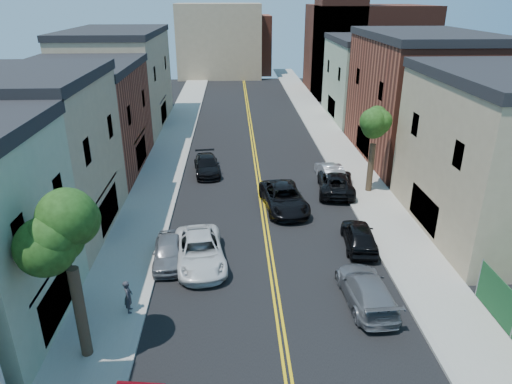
{
  "coord_description": "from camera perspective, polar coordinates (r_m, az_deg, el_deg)",
  "views": [
    {
      "loc": [
        -1.89,
        -0.86,
        13.38
      ],
      "look_at": [
        -0.56,
        25.73,
        2.0
      ],
      "focal_mm": 32.57,
      "sensor_mm": 36.0,
      "label": 1
    }
  ],
  "objects": [
    {
      "name": "sidewalk_left",
      "position": [
        43.39,
        -10.73,
        4.87
      ],
      "size": [
        3.2,
        100.0,
        0.15
      ],
      "primitive_type": "cube",
      "color": "gray",
      "rests_on": "ground"
    },
    {
      "name": "sidewalk_right",
      "position": [
        44.07,
        10.15,
        5.2
      ],
      "size": [
        3.2,
        100.0,
        0.15
      ],
      "primitive_type": "cube",
      "color": "gray",
      "rests_on": "ground"
    },
    {
      "name": "curb_left",
      "position": [
        43.18,
        -8.42,
        4.94
      ],
      "size": [
        0.3,
        100.0,
        0.15
      ],
      "primitive_type": "cube",
      "color": "gray",
      "rests_on": "ground"
    },
    {
      "name": "curb_right",
      "position": [
        43.72,
        7.9,
        5.2
      ],
      "size": [
        0.3,
        100.0,
        0.15
      ],
      "primitive_type": "cube",
      "color": "gray",
      "rests_on": "ground"
    },
    {
      "name": "bldg_left_tan_near",
      "position": [
        29.9,
        -26.65,
        3.35
      ],
      "size": [
        9.0,
        10.0,
        9.0
      ],
      "primitive_type": "cube",
      "color": "#998466",
      "rests_on": "ground"
    },
    {
      "name": "bldg_left_brick",
      "position": [
        39.91,
        -20.66,
        8.07
      ],
      "size": [
        9.0,
        12.0,
        8.0
      ],
      "primitive_type": "cube",
      "color": "brown",
      "rests_on": "ground"
    },
    {
      "name": "bldg_left_tan_far",
      "position": [
        52.99,
        -16.46,
        12.85
      ],
      "size": [
        9.0,
        16.0,
        9.5
      ],
      "primitive_type": "cube",
      "color": "#998466",
      "rests_on": "ground"
    },
    {
      "name": "bldg_right_tan",
      "position": [
        30.81,
        28.4,
        3.54
      ],
      "size": [
        9.0,
        12.0,
        9.0
      ],
      "primitive_type": "cube",
      "color": "#998466",
      "rests_on": "ground"
    },
    {
      "name": "bldg_right_brick",
      "position": [
        42.81,
        19.32,
        10.58
      ],
      "size": [
        9.0,
        14.0,
        10.0
      ],
      "primitive_type": "cube",
      "color": "brown",
      "rests_on": "ground"
    },
    {
      "name": "bldg_right_palegrn",
      "position": [
        55.95,
        14.04,
        13.08
      ],
      "size": [
        9.0,
        12.0,
        8.5
      ],
      "primitive_type": "cube",
      "color": "gray",
      "rests_on": "ground"
    },
    {
      "name": "church",
      "position": [
        70.6,
        12.71,
        17.63
      ],
      "size": [
        16.2,
        14.2,
        22.6
      ],
      "color": "#4C2319",
      "rests_on": "ground"
    },
    {
      "name": "backdrop_left",
      "position": [
        83.21,
        -4.53,
        17.98
      ],
      "size": [
        14.0,
        8.0,
        12.0
      ],
      "primitive_type": "cube",
      "color": "#998466",
      "rests_on": "ground"
    },
    {
      "name": "backdrop_center",
      "position": [
        87.28,
        -1.7,
        17.62
      ],
      "size": [
        10.0,
        8.0,
        10.0
      ],
      "primitive_type": "cube",
      "color": "brown",
      "rests_on": "ground"
    },
    {
      "name": "tree_left_mid",
      "position": [
        17.41,
        -22.73,
        -1.75
      ],
      "size": [
        5.2,
        5.2,
        9.29
      ],
      "color": "#3C311E",
      "rests_on": "sidewalk_left"
    },
    {
      "name": "tree_right_far",
      "position": [
        33.27,
        14.55,
        9.16
      ],
      "size": [
        4.4,
        4.4,
        8.03
      ],
      "color": "#3C311E",
      "rests_on": "sidewalk_right"
    },
    {
      "name": "white_pickup",
      "position": [
        25.1,
        -6.89,
        -7.25
      ],
      "size": [
        3.22,
        5.71,
        1.51
      ],
      "primitive_type": "imported",
      "rotation": [
        0.0,
        0.0,
        0.14
      ],
      "color": "silver",
      "rests_on": "ground"
    },
    {
      "name": "grey_car_left",
      "position": [
        25.49,
        -10.7,
        -7.18
      ],
      "size": [
        1.91,
        4.11,
        1.36
      ],
      "primitive_type": "imported",
      "rotation": [
        0.0,
        0.0,
        0.08
      ],
      "color": "slate",
      "rests_on": "ground"
    },
    {
      "name": "black_car_left",
      "position": [
        37.62,
        -6.06,
        3.28
      ],
      "size": [
        2.46,
        4.89,
        1.36
      ],
      "primitive_type": "imported",
      "rotation": [
        0.0,
        0.0,
        0.12
      ],
      "color": "black",
      "rests_on": "ground"
    },
    {
      "name": "grey_car_right",
      "position": [
        22.65,
        13.39,
        -11.58
      ],
      "size": [
        2.23,
        5.01,
        1.43
      ],
      "primitive_type": "imported",
      "rotation": [
        0.0,
        0.0,
        3.19
      ],
      "color": "slate",
      "rests_on": "ground"
    },
    {
      "name": "black_car_right",
      "position": [
        27.14,
        12.58,
        -5.28
      ],
      "size": [
        2.07,
        4.36,
        1.44
      ],
      "primitive_type": "imported",
      "rotation": [
        0.0,
        0.0,
        3.05
      ],
      "color": "black",
      "rests_on": "ground"
    },
    {
      "name": "silver_car_right",
      "position": [
        36.26,
        9.09,
        2.39
      ],
      "size": [
        1.8,
        4.42,
        1.43
      ],
      "primitive_type": "imported",
      "rotation": [
        0.0,
        0.0,
        3.21
      ],
      "color": "#A1A3A8",
      "rests_on": "ground"
    },
    {
      "name": "dark_car_right_far",
      "position": [
        34.32,
        9.78,
        1.19
      ],
      "size": [
        3.2,
        5.67,
        1.49
      ],
      "primitive_type": "imported",
      "rotation": [
        0.0,
        0.0,
        3.0
      ],
      "color": "black",
      "rests_on": "ground"
    },
    {
      "name": "black_suv_lane",
      "position": [
        31.17,
        3.44,
        -0.74
      ],
      "size": [
        3.26,
        5.9,
        1.56
      ],
      "primitive_type": "imported",
      "rotation": [
        0.0,
        0.0,
        0.12
      ],
      "color": "black",
      "rests_on": "ground"
    },
    {
      "name": "pedestrian_left",
      "position": [
        21.99,
        -15.42,
        -12.25
      ],
      "size": [
        0.46,
        0.63,
        1.59
      ],
      "primitive_type": "imported",
      "rotation": [
        0.0,
        0.0,
        1.72
      ],
      "color": "#292A31",
      "rests_on": "sidewalk_left"
    }
  ]
}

